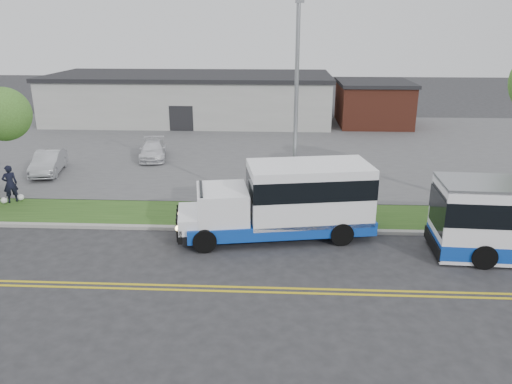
# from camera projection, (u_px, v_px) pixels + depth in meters

# --- Properties ---
(ground) EXTENTS (140.00, 140.00, 0.00)m
(ground) POSITION_uv_depth(u_px,v_px,m) (223.00, 241.00, 20.90)
(ground) COLOR #28282B
(ground) RESTS_ON ground
(lane_line_north) EXTENTS (70.00, 0.12, 0.01)m
(lane_line_north) POSITION_uv_depth(u_px,v_px,m) (210.00, 286.00, 17.25)
(lane_line_north) COLOR gold
(lane_line_north) RESTS_ON ground
(lane_line_south) EXTENTS (70.00, 0.12, 0.01)m
(lane_line_south) POSITION_uv_depth(u_px,v_px,m) (209.00, 291.00, 16.97)
(lane_line_south) COLOR gold
(lane_line_south) RESTS_ON ground
(curb) EXTENTS (80.00, 0.30, 0.15)m
(curb) POSITION_uv_depth(u_px,v_px,m) (226.00, 229.00, 21.92)
(curb) COLOR #9E9B93
(curb) RESTS_ON ground
(verge) EXTENTS (80.00, 3.30, 0.10)m
(verge) POSITION_uv_depth(u_px,v_px,m) (230.00, 215.00, 23.63)
(verge) COLOR #284A18
(verge) RESTS_ON ground
(parking_lot) EXTENTS (80.00, 25.00, 0.10)m
(parking_lot) POSITION_uv_depth(u_px,v_px,m) (249.00, 146.00, 36.97)
(parking_lot) COLOR #4C4C4F
(parking_lot) RESTS_ON ground
(commercial_building) EXTENTS (25.40, 10.40, 4.35)m
(commercial_building) POSITION_uv_depth(u_px,v_px,m) (191.00, 98.00, 46.05)
(commercial_building) COLOR #9E9E99
(commercial_building) RESTS_ON ground
(brick_wing) EXTENTS (6.30, 7.30, 3.90)m
(brick_wing) POSITION_uv_depth(u_px,v_px,m) (373.00, 103.00, 44.37)
(brick_wing) COLOR brown
(brick_wing) RESTS_ON ground
(streetlight_near) EXTENTS (0.35, 1.53, 9.50)m
(streetlight_near) POSITION_uv_depth(u_px,v_px,m) (296.00, 106.00, 21.67)
(streetlight_near) COLOR gray
(streetlight_near) RESTS_ON verge
(shuttle_bus) EXTENTS (8.48, 3.98, 3.13)m
(shuttle_bus) POSITION_uv_depth(u_px,v_px,m) (290.00, 198.00, 20.93)
(shuttle_bus) COLOR #0F3DA5
(shuttle_bus) RESTS_ON ground
(pedestrian) EXTENTS (0.83, 0.80, 1.92)m
(pedestrian) POSITION_uv_depth(u_px,v_px,m) (10.00, 184.00, 24.89)
(pedestrian) COLOR black
(pedestrian) RESTS_ON verge
(parked_car_a) EXTENTS (2.18, 4.26, 1.34)m
(parked_car_a) POSITION_uv_depth(u_px,v_px,m) (48.00, 162.00, 29.83)
(parked_car_a) COLOR #A1A3A8
(parked_car_a) RESTS_ON parking_lot
(parked_car_b) EXTENTS (2.37, 4.27, 1.17)m
(parked_car_b) POSITION_uv_depth(u_px,v_px,m) (153.00, 150.00, 33.18)
(parked_car_b) COLOR silver
(parked_car_b) RESTS_ON parking_lot
(grocery_bag_left) EXTENTS (0.32, 0.32, 0.32)m
(grocery_bag_left) POSITION_uv_depth(u_px,v_px,m) (4.00, 200.00, 24.92)
(grocery_bag_left) COLOR white
(grocery_bag_left) RESTS_ON verge
(grocery_bag_right) EXTENTS (0.32, 0.32, 0.32)m
(grocery_bag_right) POSITION_uv_depth(u_px,v_px,m) (21.00, 197.00, 25.36)
(grocery_bag_right) COLOR white
(grocery_bag_right) RESTS_ON verge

